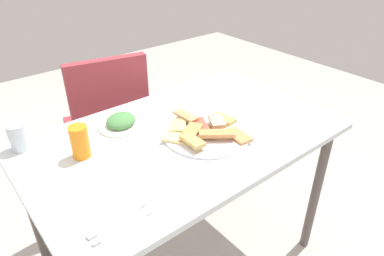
# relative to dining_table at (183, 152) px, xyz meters

# --- Properties ---
(dining_table) EXTENTS (1.23, 0.77, 0.74)m
(dining_table) POSITION_rel_dining_table_xyz_m (0.00, 0.00, 0.00)
(dining_table) COLOR white
(dining_table) RESTS_ON ground_plane
(dining_chair) EXTENTS (0.50, 0.50, 0.92)m
(dining_chair) POSITION_rel_dining_table_xyz_m (-0.02, 0.65, -0.14)
(dining_chair) COLOR #9B333C
(dining_chair) RESTS_ON ground_plane
(pide_platter) EXTENTS (0.35, 0.36, 0.05)m
(pide_platter) POSITION_rel_dining_table_xyz_m (0.07, -0.06, 0.10)
(pide_platter) COLOR white
(pide_platter) RESTS_ON dining_table
(salad_plate_greens) EXTENTS (0.20, 0.20, 0.05)m
(salad_plate_greens) POSITION_rel_dining_table_xyz_m (-0.15, 0.21, 0.10)
(salad_plate_greens) COLOR white
(salad_plate_greens) RESTS_ON dining_table
(soda_can) EXTENTS (0.08, 0.08, 0.12)m
(soda_can) POSITION_rel_dining_table_xyz_m (-0.37, 0.11, 0.14)
(soda_can) COLOR orange
(soda_can) RESTS_ON dining_table
(drinking_glass) EXTENTS (0.07, 0.07, 0.10)m
(drinking_glass) POSITION_rel_dining_table_xyz_m (-0.53, 0.30, 0.14)
(drinking_glass) COLOR silver
(drinking_glass) RESTS_ON dining_table
(paper_napkin) EXTENTS (0.15, 0.15, 0.00)m
(paper_napkin) POSITION_rel_dining_table_xyz_m (-0.43, -0.27, 0.08)
(paper_napkin) COLOR white
(paper_napkin) RESTS_ON dining_table
(fork) EXTENTS (0.19, 0.02, 0.00)m
(fork) POSITION_rel_dining_table_xyz_m (-0.43, -0.29, 0.09)
(fork) COLOR silver
(fork) RESTS_ON paper_napkin
(spoon) EXTENTS (0.19, 0.04, 0.00)m
(spoon) POSITION_rel_dining_table_xyz_m (-0.43, -0.25, 0.09)
(spoon) COLOR silver
(spoon) RESTS_ON paper_napkin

